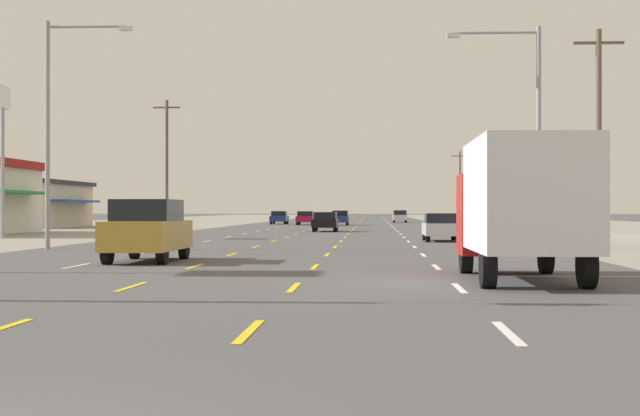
% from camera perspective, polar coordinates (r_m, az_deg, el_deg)
% --- Properties ---
extents(ground_plane, '(572.00, 572.00, 0.00)m').
position_cam_1_polar(ground_plane, '(72.38, 0.40, -1.39)').
color(ground_plane, '#4C4C4F').
extents(lane_markings, '(10.64, 227.60, 0.01)m').
position_cam_1_polar(lane_markings, '(110.85, 1.34, -0.93)').
color(lane_markings, white).
rests_on(lane_markings, ground).
extents(box_truck_far_right_nearest, '(2.40, 7.20, 3.23)m').
position_cam_1_polar(box_truck_far_right_nearest, '(23.21, 11.65, 0.34)').
color(box_truck_far_right_nearest, red).
rests_on(box_truck_far_right_nearest, ground).
extents(suv_inner_left_near, '(1.98, 4.90, 1.98)m').
position_cam_1_polar(suv_inner_left_near, '(31.70, -9.99, -1.23)').
color(suv_inner_left_near, '#B28C33').
rests_on(suv_inner_left_near, ground).
extents(sedan_far_right_mid, '(1.80, 4.50, 1.46)m').
position_cam_1_polar(sedan_far_right_mid, '(51.60, 7.05, -1.09)').
color(sedan_far_right_mid, silver).
rests_on(sedan_far_right_mid, ground).
extents(sedan_center_turn_midfar, '(1.80, 4.50, 1.46)m').
position_cam_1_polar(sedan_center_turn_midfar, '(73.19, 0.31, -0.79)').
color(sedan_center_turn_midfar, black).
rests_on(sedan_center_turn_midfar, ground).
extents(hatchback_center_turn_far, '(1.72, 3.90, 1.54)m').
position_cam_1_polar(hatchback_center_turn_far, '(102.05, 1.18, -0.57)').
color(hatchback_center_turn_far, navy).
rests_on(hatchback_center_turn_far, ground).
extents(sedan_inner_left_farther, '(1.80, 4.50, 1.46)m').
position_cam_1_polar(sedan_inner_left_farther, '(103.95, -0.84, -0.58)').
color(sedan_inner_left_farther, maroon).
rests_on(sedan_inner_left_farther, ground).
extents(sedan_far_left_farthest, '(1.80, 4.50, 1.46)m').
position_cam_1_polar(sedan_far_left_farthest, '(109.93, -2.38, -0.55)').
color(sedan_far_left_farthest, navy).
rests_on(sedan_far_left_farthest, ground).
extents(hatchback_far_right_distant_a, '(1.72, 3.90, 1.54)m').
position_cam_1_polar(hatchback_far_right_distant_a, '(123.71, 4.66, -0.48)').
color(hatchback_far_right_distant_a, silver).
rests_on(hatchback_far_right_distant_a, ground).
extents(storefront_left_row_2, '(13.80, 15.73, 4.29)m').
position_cam_1_polar(storefront_left_row_2, '(94.85, -17.84, 0.23)').
color(storefront_left_row_2, beige).
rests_on(storefront_left_row_2, ground).
extents(pole_sign_left_row_1, '(0.24, 1.90, 8.72)m').
position_cam_1_polar(pole_sign_left_row_1, '(58.79, -17.96, 4.57)').
color(pole_sign_left_row_1, gray).
rests_on(pole_sign_left_row_1, ground).
extents(streetlight_left_row_0, '(3.68, 0.26, 9.53)m').
position_cam_1_polar(streetlight_left_row_0, '(42.51, -15.10, 5.07)').
color(streetlight_left_row_0, gray).
rests_on(streetlight_left_row_0, ground).
extents(streetlight_right_row_0, '(3.81, 0.26, 9.12)m').
position_cam_1_polar(streetlight_right_row_0, '(40.87, 12.05, 5.00)').
color(streetlight_right_row_0, gray).
rests_on(streetlight_right_row_0, ground).
extents(utility_pole_right_row_0, '(2.20, 0.26, 9.57)m').
position_cam_1_polar(utility_pole_right_row_0, '(44.76, 15.89, 4.17)').
color(utility_pole_right_row_0, brown).
rests_on(utility_pole_right_row_0, ground).
extents(utility_pole_left_row_1, '(2.20, 0.26, 10.49)m').
position_cam_1_polar(utility_pole_left_row_1, '(80.11, -8.90, 2.63)').
color(utility_pole_left_row_1, brown).
rests_on(utility_pole_left_row_1, ground).
extents(utility_pole_right_row_2, '(2.20, 0.26, 8.16)m').
position_cam_1_polar(utility_pole_right_row_2, '(103.00, 9.35, 1.37)').
color(utility_pole_right_row_2, brown).
rests_on(utility_pole_right_row_2, ground).
extents(utility_pole_right_row_3, '(2.20, 0.26, 9.28)m').
position_cam_1_polar(utility_pole_right_row_3, '(130.12, 8.13, 1.32)').
color(utility_pole_right_row_3, brown).
rests_on(utility_pole_right_row_3, ground).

